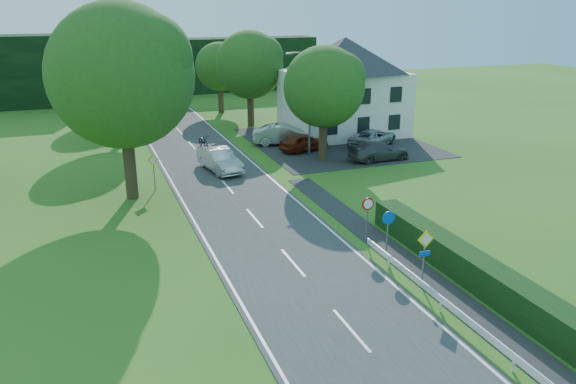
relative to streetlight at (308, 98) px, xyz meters
name	(u,v)px	position (x,y,z in m)	size (l,w,h in m)	color
road	(245,207)	(-8.06, -10.00, -4.44)	(7.00, 80.00, 0.04)	#333335
footpath	(539,364)	(-3.11, -28.00, -4.44)	(1.50, 44.00, 0.04)	black
parking_pad	(336,142)	(3.94, 3.00, -4.44)	(14.00, 16.00, 0.04)	black
line_edge_left	(190,213)	(-11.31, -10.00, -4.42)	(0.12, 80.00, 0.01)	white
line_edge_right	(296,200)	(-4.81, -10.00, -4.42)	(0.12, 80.00, 0.01)	white
line_centre	(245,207)	(-8.06, -10.00, -4.42)	(0.12, 80.00, 0.01)	white
tree_main	(124,104)	(-14.06, -6.00, 1.36)	(9.40, 9.40, 11.64)	#275018
tree_left_far	(122,91)	(-13.06, 10.00, -0.17)	(7.00, 7.00, 8.58)	#275018
tree_right_far	(250,79)	(-1.06, 12.00, 0.08)	(7.40, 7.40, 9.09)	#275018
tree_left_back	(117,77)	(-12.56, 22.00, -0.43)	(6.60, 6.60, 8.07)	#275018
tree_right_back	(220,78)	(-2.06, 20.00, -0.68)	(6.20, 6.20, 7.56)	#275018
tree_right_mid	(324,104)	(0.44, -2.00, -0.17)	(7.00, 7.00, 8.58)	#275018
treeline_right	(206,65)	(-0.06, 36.00, -0.96)	(30.00, 5.00, 7.00)	black
house_white	(344,85)	(5.94, 6.00, -0.06)	(10.60, 8.40, 8.60)	silver
streetlight	(308,98)	(0.00, 0.00, 0.00)	(2.03, 0.18, 8.00)	slate
sign_priority_right	(425,248)	(-3.76, -22.02, -2.67)	(0.78, 0.09, 2.59)	slate
sign_roundabout	(388,225)	(-3.76, -19.02, -2.79)	(0.64, 0.08, 2.37)	slate
sign_speed_limit	(368,209)	(-3.76, -17.03, -2.70)	(0.64, 0.11, 2.37)	slate
sign_priority_left	(153,165)	(-12.56, -5.02, -2.75)	(0.78, 0.09, 2.44)	slate
moving_car	(220,160)	(-7.62, -2.22, -3.63)	(1.69, 4.84, 1.59)	silver
motorcycle	(203,141)	(-7.32, 4.77, -3.87)	(0.74, 2.12, 1.11)	black
parked_car_red	(304,142)	(0.14, 1.07, -3.72)	(1.66, 4.12, 1.40)	maroon
parked_car_silver_a	(284,135)	(-0.65, 3.62, -3.57)	(1.80, 5.17, 1.70)	#B0B1B5
parked_car_grey	(379,151)	(4.44, -3.50, -3.72)	(1.97, 4.85, 1.41)	#444449
parked_car_silver_b	(373,137)	(6.18, 0.63, -3.71)	(2.36, 5.11, 1.42)	#A7A7AE
parasol	(327,126)	(3.91, 4.99, -3.44)	(2.15, 2.19, 1.97)	#AD0D20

